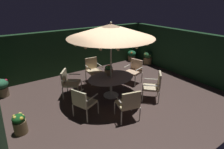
{
  "coord_description": "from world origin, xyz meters",
  "views": [
    {
      "loc": [
        -3.41,
        -4.67,
        3.33
      ],
      "look_at": [
        -0.17,
        0.1,
        0.87
      ],
      "focal_mm": 28.73,
      "sensor_mm": 36.0,
      "label": 1
    }
  ],
  "objects_px": {
    "patio_dining_table": "(111,80)",
    "patio_chair_southwest": "(154,85)",
    "patio_umbrella": "(111,31)",
    "potted_plant_left_far": "(132,55)",
    "patio_chair_south": "(129,103)",
    "potted_plant_left_near": "(1,87)",
    "patio_chair_east": "(69,81)",
    "patio_chair_northeast": "(93,68)",
    "patio_chair_southeast": "(83,101)",
    "potted_plant_back_right": "(20,123)",
    "patio_chair_north": "(134,69)",
    "potted_plant_back_left": "(148,57)",
    "centerpiece_planter": "(109,69)"
  },
  "relations": [
    {
      "from": "patio_chair_southeast",
      "to": "potted_plant_back_right",
      "type": "distance_m",
      "value": 1.75
    },
    {
      "from": "patio_chair_south",
      "to": "potted_plant_back_right",
      "type": "distance_m",
      "value": 2.98
    },
    {
      "from": "patio_chair_south",
      "to": "potted_plant_left_far",
      "type": "distance_m",
      "value": 5.53
    },
    {
      "from": "patio_chair_southwest",
      "to": "patio_dining_table",
      "type": "bearing_deg",
      "value": 135.86
    },
    {
      "from": "patio_umbrella",
      "to": "potted_plant_back_right",
      "type": "relative_size",
      "value": 4.91
    },
    {
      "from": "patio_chair_southeast",
      "to": "potted_plant_back_right",
      "type": "height_order",
      "value": "patio_chair_southeast"
    },
    {
      "from": "patio_chair_south",
      "to": "patio_chair_southwest",
      "type": "height_order",
      "value": "patio_chair_southwest"
    },
    {
      "from": "patio_chair_south",
      "to": "potted_plant_left_far",
      "type": "xyz_separation_m",
      "value": [
        3.62,
        4.18,
        -0.26
      ]
    },
    {
      "from": "patio_dining_table",
      "to": "patio_chair_northeast",
      "type": "height_order",
      "value": "patio_chair_northeast"
    },
    {
      "from": "patio_umbrella",
      "to": "potted_plant_left_far",
      "type": "relative_size",
      "value": 4.81
    },
    {
      "from": "patio_umbrella",
      "to": "patio_chair_southwest",
      "type": "height_order",
      "value": "patio_umbrella"
    },
    {
      "from": "patio_dining_table",
      "to": "patio_chair_east",
      "type": "bearing_deg",
      "value": 144.85
    },
    {
      "from": "patio_chair_south",
      "to": "patio_chair_southeast",
      "type": "bearing_deg",
      "value": 139.28
    },
    {
      "from": "patio_dining_table",
      "to": "patio_chair_northeast",
      "type": "relative_size",
      "value": 1.72
    },
    {
      "from": "patio_umbrella",
      "to": "centerpiece_planter",
      "type": "xyz_separation_m",
      "value": [
        0.02,
        0.18,
        -1.39
      ]
    },
    {
      "from": "patio_chair_southwest",
      "to": "potted_plant_back_right",
      "type": "xyz_separation_m",
      "value": [
        -4.2,
        0.75,
        -0.28
      ]
    },
    {
      "from": "patio_dining_table",
      "to": "patio_chair_north",
      "type": "height_order",
      "value": "patio_chair_north"
    },
    {
      "from": "patio_chair_south",
      "to": "potted_plant_left_near",
      "type": "height_order",
      "value": "patio_chair_south"
    },
    {
      "from": "patio_chair_south",
      "to": "potted_plant_left_far",
      "type": "height_order",
      "value": "patio_chair_south"
    },
    {
      "from": "patio_chair_southeast",
      "to": "patio_chair_south",
      "type": "relative_size",
      "value": 0.94
    },
    {
      "from": "patio_umbrella",
      "to": "centerpiece_planter",
      "type": "bearing_deg",
      "value": 82.91
    },
    {
      "from": "patio_chair_northeast",
      "to": "patio_chair_southwest",
      "type": "relative_size",
      "value": 0.97
    },
    {
      "from": "patio_chair_east",
      "to": "patio_chair_southwest",
      "type": "distance_m",
      "value": 3.04
    },
    {
      "from": "patio_chair_east",
      "to": "patio_chair_northeast",
      "type": "bearing_deg",
      "value": 25.84
    },
    {
      "from": "patio_chair_southwest",
      "to": "potted_plant_left_far",
      "type": "relative_size",
      "value": 1.72
    },
    {
      "from": "patio_chair_southeast",
      "to": "potted_plant_back_left",
      "type": "bearing_deg",
      "value": 25.42
    },
    {
      "from": "potted_plant_back_left",
      "to": "potted_plant_back_right",
      "type": "bearing_deg",
      "value": -162.69
    },
    {
      "from": "patio_chair_east",
      "to": "potted_plant_left_near",
      "type": "xyz_separation_m",
      "value": [
        -2.07,
        1.33,
        -0.22
      ]
    },
    {
      "from": "patio_chair_southwest",
      "to": "potted_plant_back_left",
      "type": "bearing_deg",
      "value": 48.52
    },
    {
      "from": "potted_plant_left_far",
      "to": "potted_plant_back_left",
      "type": "xyz_separation_m",
      "value": [
        0.37,
        -0.92,
        0.05
      ]
    },
    {
      "from": "potted_plant_left_far",
      "to": "potted_plant_back_left",
      "type": "distance_m",
      "value": 0.99
    },
    {
      "from": "patio_chair_southeast",
      "to": "patio_chair_southwest",
      "type": "relative_size",
      "value": 0.91
    },
    {
      "from": "patio_chair_southeast",
      "to": "potted_plant_back_right",
      "type": "relative_size",
      "value": 1.6
    },
    {
      "from": "patio_chair_southeast",
      "to": "potted_plant_left_far",
      "type": "relative_size",
      "value": 1.57
    },
    {
      "from": "patio_chair_southwest",
      "to": "potted_plant_left_near",
      "type": "bearing_deg",
      "value": 143.39
    },
    {
      "from": "patio_chair_east",
      "to": "potted_plant_back_left",
      "type": "relative_size",
      "value": 1.44
    },
    {
      "from": "patio_chair_southwest",
      "to": "potted_plant_left_far",
      "type": "bearing_deg",
      "value": 60.34
    },
    {
      "from": "potted_plant_left_far",
      "to": "patio_chair_northeast",
      "type": "bearing_deg",
      "value": -159.47
    },
    {
      "from": "patio_chair_north",
      "to": "patio_chair_east",
      "type": "height_order",
      "value": "patio_chair_north"
    },
    {
      "from": "patio_chair_southeast",
      "to": "patio_chair_east",
      "type": "bearing_deg",
      "value": 84.09
    },
    {
      "from": "patio_chair_southeast",
      "to": "potted_plant_back_right",
      "type": "xyz_separation_m",
      "value": [
        -1.71,
        0.29,
        -0.24
      ]
    },
    {
      "from": "centerpiece_planter",
      "to": "patio_chair_southeast",
      "type": "distance_m",
      "value": 1.67
    },
    {
      "from": "patio_chair_east",
      "to": "patio_chair_south",
      "type": "height_order",
      "value": "patio_chair_south"
    },
    {
      "from": "potted_plant_back_right",
      "to": "patio_chair_north",
      "type": "bearing_deg",
      "value": 8.99
    },
    {
      "from": "patio_chair_east",
      "to": "patio_chair_southeast",
      "type": "height_order",
      "value": "patio_chair_east"
    },
    {
      "from": "patio_chair_east",
      "to": "patio_chair_southeast",
      "type": "bearing_deg",
      "value": -95.91
    },
    {
      "from": "patio_dining_table",
      "to": "patio_chair_southwest",
      "type": "height_order",
      "value": "patio_chair_southwest"
    },
    {
      "from": "patio_chair_north",
      "to": "patio_chair_northeast",
      "type": "height_order",
      "value": "patio_chair_northeast"
    },
    {
      "from": "potted_plant_left_near",
      "to": "potted_plant_back_left",
      "type": "height_order",
      "value": "potted_plant_back_left"
    },
    {
      "from": "patio_chair_east",
      "to": "potted_plant_left_near",
      "type": "bearing_deg",
      "value": 147.15
    }
  ]
}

